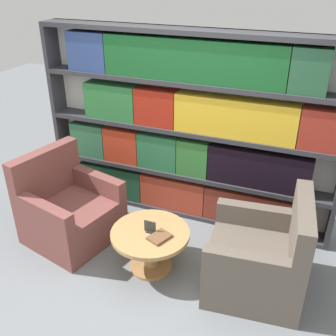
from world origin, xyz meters
name	(u,v)px	position (x,y,z in m)	size (l,w,h in m)	color
ground_plane	(137,284)	(0.00, 0.00, 0.00)	(14.00, 14.00, 0.00)	slate
bookshelf	(189,131)	(0.03, 1.35, 1.05)	(3.35, 0.30, 2.15)	silver
armchair_left	(69,211)	(-1.00, 0.41, 0.32)	(1.02, 1.03, 0.97)	brown
armchair_right	(260,259)	(1.07, 0.40, 0.32)	(0.93, 0.94, 0.97)	brown
coffee_table	(150,242)	(0.03, 0.27, 0.31)	(0.76, 0.76, 0.44)	#AD7F4C
table_sign	(150,228)	(0.03, 0.27, 0.49)	(0.12, 0.06, 0.12)	black
stray_book	(159,237)	(0.15, 0.21, 0.45)	(0.22, 0.25, 0.02)	brown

